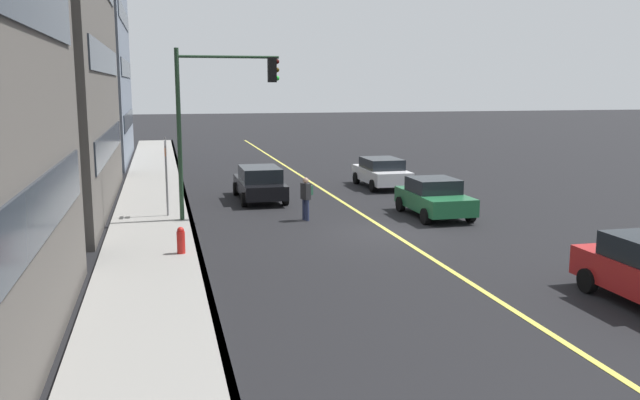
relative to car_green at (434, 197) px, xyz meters
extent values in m
plane|color=black|center=(-2.17, 2.59, -0.75)|extent=(200.00, 200.00, 0.00)
cube|color=gray|center=(-2.17, 10.59, -0.68)|extent=(80.00, 2.93, 0.15)
cube|color=slate|center=(-2.17, 9.20, -0.68)|extent=(80.00, 0.16, 0.15)
cube|color=#D8CC4C|center=(-2.17, 2.59, -0.75)|extent=(80.00, 0.16, 0.01)
cube|color=#262D38|center=(-11.20, 12.22, 2.14)|extent=(10.10, 0.06, 1.10)
cube|color=#262D38|center=(5.34, 12.22, 1.93)|extent=(13.69, 0.06, 1.10)
cube|color=#262D38|center=(5.34, 12.22, 5.29)|extent=(13.69, 0.06, 1.10)
cube|color=#262D38|center=(23.59, 12.22, 1.96)|extent=(12.80, 0.06, 1.10)
cube|color=#262D38|center=(23.59, 12.22, 5.35)|extent=(12.80, 0.06, 1.10)
cube|color=#262D38|center=(23.59, 12.22, 8.75)|extent=(12.80, 0.06, 1.10)
cube|color=#1E6038|center=(-0.03, 0.00, -0.13)|extent=(3.97, 1.81, 0.64)
cube|color=black|center=(0.10, 0.00, 0.46)|extent=(1.85, 1.67, 0.54)
cylinder|color=black|center=(-1.34, -0.89, -0.45)|extent=(0.60, 0.22, 0.60)
cylinder|color=black|center=(-1.34, 0.89, -0.45)|extent=(0.60, 0.22, 0.60)
cylinder|color=black|center=(1.28, -0.89, -0.45)|extent=(0.60, 0.22, 0.60)
cylinder|color=black|center=(1.28, 0.89, -0.45)|extent=(0.60, 0.22, 0.60)
cylinder|color=black|center=(-9.83, 0.15, -0.45)|extent=(0.60, 0.22, 0.60)
cube|color=black|center=(5.32, 6.01, -0.16)|extent=(4.67, 1.79, 0.59)
cube|color=black|center=(5.09, 6.01, 0.44)|extent=(2.42, 1.65, 0.60)
cylinder|color=black|center=(6.86, 6.88, -0.45)|extent=(0.60, 0.22, 0.60)
cylinder|color=black|center=(6.86, 5.13, -0.45)|extent=(0.60, 0.22, 0.60)
cylinder|color=black|center=(3.78, 6.88, -0.45)|extent=(0.60, 0.22, 0.60)
cylinder|color=black|center=(3.78, 5.13, -0.45)|extent=(0.60, 0.22, 0.60)
cube|color=silver|center=(7.60, -0.45, -0.13)|extent=(4.22, 1.82, 0.64)
cube|color=black|center=(7.59, -0.45, 0.44)|extent=(2.31, 1.67, 0.51)
cylinder|color=black|center=(6.21, -1.34, -0.45)|extent=(0.60, 0.22, 0.60)
cylinder|color=black|center=(6.21, 0.44, -0.45)|extent=(0.60, 0.22, 0.60)
cylinder|color=black|center=(8.99, -1.34, -0.45)|extent=(0.60, 0.22, 0.60)
cylinder|color=black|center=(8.99, 0.44, -0.45)|extent=(0.60, 0.22, 0.60)
cylinder|color=#262D4C|center=(0.30, 4.94, -0.35)|extent=(0.18, 0.18, 0.80)
cylinder|color=#262D4C|center=(0.50, 5.02, -0.35)|extent=(0.18, 0.18, 0.80)
cube|color=#262628|center=(0.40, 4.98, 0.35)|extent=(0.44, 0.35, 0.60)
sphere|color=tan|center=(0.40, 4.98, 0.77)|extent=(0.22, 0.22, 0.22)
cube|color=#26593F|center=(0.46, 4.83, 0.38)|extent=(0.30, 0.24, 0.34)
cylinder|color=#1E3823|center=(0.90, 9.52, 2.41)|extent=(0.16, 0.16, 6.32)
cylinder|color=#1E3823|center=(0.90, 7.69, 5.26)|extent=(0.10, 3.65, 0.10)
cube|color=black|center=(0.90, 6.11, 4.81)|extent=(0.28, 0.30, 0.90)
sphere|color=#360605|center=(0.90, 5.93, 5.11)|extent=(0.18, 0.18, 0.18)
sphere|color=#392905|center=(0.90, 5.93, 4.81)|extent=(0.18, 0.18, 0.18)
sphere|color=green|center=(0.90, 5.93, 4.51)|extent=(0.18, 0.18, 0.18)
cylinder|color=slate|center=(1.81, 10.02, 0.80)|extent=(0.08, 0.08, 3.11)
cube|color=white|center=(1.81, 10.04, 2.16)|extent=(0.60, 0.02, 0.20)
cube|color=#DB5919|center=(1.81, 10.04, 1.81)|extent=(0.44, 0.02, 0.28)
cylinder|color=red|center=(-4.18, 9.72, -0.35)|extent=(0.24, 0.24, 0.80)
sphere|color=red|center=(-4.18, 9.72, 0.09)|extent=(0.20, 0.20, 0.20)
camera|label=1|loc=(-23.54, 10.18, 4.25)|focal=37.32mm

